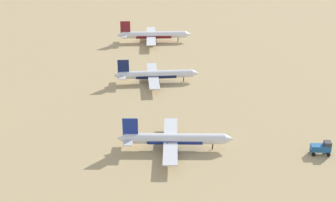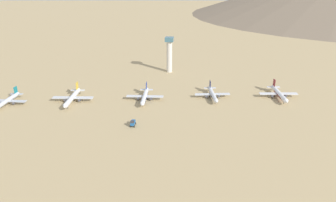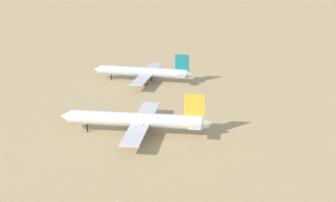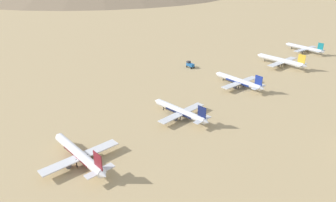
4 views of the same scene
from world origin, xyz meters
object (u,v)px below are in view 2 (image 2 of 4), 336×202
parked_jet_0 (7,101)px  parked_jet_1 (72,97)px  service_truck (133,123)px  control_tower (169,53)px  parked_jet_2 (145,96)px  parked_jet_3 (213,94)px  parked_jet_4 (279,94)px

parked_jet_0 → parked_jet_1: size_ratio=0.89×
parked_jet_0 → service_truck: bearing=77.8°
control_tower → parked_jet_2: bearing=-6.7°
parked_jet_0 → control_tower: bearing=132.5°
service_truck → control_tower: control_tower is taller
parked_jet_1 → parked_jet_2: (-9.57, 48.71, -0.30)m
parked_jet_2 → parked_jet_3: bearing=103.0°
parked_jet_2 → parked_jet_3: 48.13m
parked_jet_3 → control_tower: size_ratio=0.99×
parked_jet_4 → control_tower: bearing=-121.6°
parked_jet_1 → service_truck: bearing=58.7°
parked_jet_0 → service_truck: parked_jet_0 is taller
parked_jet_0 → parked_jet_2: bearing=102.6°
parked_jet_2 → service_truck: (39.86, 1.05, -1.01)m
parked_jet_0 → parked_jet_3: 140.43m
parked_jet_1 → parked_jet_3: size_ratio=1.13×
parked_jet_1 → parked_jet_0: bearing=-75.7°
parked_jet_1 → control_tower: control_tower is taller
parked_jet_0 → parked_jet_3: parked_jet_0 is taller
parked_jet_0 → parked_jet_3: (-30.95, 136.98, -0.04)m
parked_jet_0 → parked_jet_4: size_ratio=0.93×
parked_jet_3 → parked_jet_4: bearing=98.2°
parked_jet_3 → service_truck: 68.34m
parked_jet_4 → service_truck: parked_jet_4 is taller
parked_jet_2 → control_tower: control_tower is taller
parked_jet_1 → parked_jet_3: (-20.39, 95.61, -0.41)m
control_tower → service_truck: bearing=-3.7°
service_truck → parked_jet_1: bearing=-121.3°
control_tower → parked_jet_4: bearing=58.4°
parked_jet_0 → parked_jet_1: (-10.56, 41.37, 0.36)m
parked_jet_0 → service_truck: 93.25m
parked_jet_1 → parked_jet_4: 144.92m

